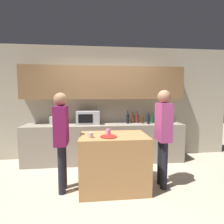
# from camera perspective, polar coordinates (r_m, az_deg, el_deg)

# --- Properties ---
(ground_plane) EXTENTS (14.00, 14.00, 0.00)m
(ground_plane) POSITION_cam_1_polar(r_m,az_deg,el_deg) (3.01, -0.50, -25.13)
(ground_plane) COLOR #BCAD93
(back_wall) EXTENTS (6.40, 0.40, 2.70)m
(back_wall) POSITION_cam_1_polar(r_m,az_deg,el_deg) (4.25, -2.65, 5.47)
(back_wall) COLOR #B2A893
(back_wall) RESTS_ON ground_plane
(back_counter) EXTENTS (3.60, 0.62, 0.88)m
(back_counter) POSITION_cam_1_polar(r_m,az_deg,el_deg) (4.13, -2.37, -9.93)
(back_counter) COLOR gray
(back_counter) RESTS_ON ground_plane
(kitchen_island) EXTENTS (1.09, 0.72, 0.90)m
(kitchen_island) POSITION_cam_1_polar(r_m,az_deg,el_deg) (2.98, 0.52, -15.91)
(kitchen_island) COLOR #B27F4C
(kitchen_island) RESTS_ON ground_plane
(microwave) EXTENTS (0.52, 0.39, 0.30)m
(microwave) POSITION_cam_1_polar(r_m,az_deg,el_deg) (4.04, -7.82, -1.78)
(microwave) COLOR #B7BABC
(microwave) RESTS_ON back_counter
(toaster) EXTENTS (0.26, 0.16, 0.18)m
(toaster) POSITION_cam_1_polar(r_m,az_deg,el_deg) (4.13, -17.78, -2.66)
(toaster) COLOR silver
(toaster) RESTS_ON back_counter
(potted_plant) EXTENTS (0.14, 0.14, 0.39)m
(potted_plant) POSITION_cam_1_polar(r_m,az_deg,el_deg) (4.40, 17.66, -0.77)
(potted_plant) COLOR silver
(potted_plant) RESTS_ON back_counter
(bottle_0) EXTENTS (0.07, 0.07, 0.30)m
(bottle_0) POSITION_cam_1_polar(r_m,az_deg,el_deg) (4.09, 5.12, -2.17)
(bottle_0) COLOR black
(bottle_0) RESTS_ON back_counter
(bottle_1) EXTENTS (0.08, 0.08, 0.27)m
(bottle_1) POSITION_cam_1_polar(r_m,az_deg,el_deg) (4.20, 6.69, -2.13)
(bottle_1) COLOR #472814
(bottle_1) RESTS_ON back_counter
(bottle_2) EXTENTS (0.07, 0.07, 0.28)m
(bottle_2) POSITION_cam_1_polar(r_m,az_deg,el_deg) (4.21, 8.17, -2.08)
(bottle_2) COLOR maroon
(bottle_2) RESTS_ON back_counter
(bottle_3) EXTENTS (0.06, 0.06, 0.22)m
(bottle_3) POSITION_cam_1_polar(r_m,az_deg,el_deg) (4.16, 9.89, -2.50)
(bottle_3) COLOR #472814
(bottle_3) RESTS_ON back_counter
(bottle_4) EXTENTS (0.06, 0.06, 0.27)m
(bottle_4) POSITION_cam_1_polar(r_m,az_deg,el_deg) (4.11, 11.83, -2.36)
(bottle_4) COLOR black
(bottle_4) RESTS_ON back_counter
(bottle_5) EXTENTS (0.08, 0.08, 0.25)m
(bottle_5) POSITION_cam_1_polar(r_m,az_deg,el_deg) (4.29, 13.03, -2.20)
(bottle_5) COLOR #194723
(bottle_5) RESTS_ON back_counter
(bottle_6) EXTENTS (0.08, 0.08, 0.25)m
(bottle_6) POSITION_cam_1_polar(r_m,az_deg,el_deg) (4.36, 14.41, -2.09)
(bottle_6) COLOR #194723
(bottle_6) RESTS_ON back_counter
(plate_on_island) EXTENTS (0.26, 0.26, 0.01)m
(plate_on_island) POSITION_cam_1_polar(r_m,az_deg,el_deg) (2.71, -1.14, -8.03)
(plate_on_island) COLOR red
(plate_on_island) RESTS_ON kitchen_island
(cup_0) EXTENTS (0.08, 0.08, 0.10)m
(cup_0) POSITION_cam_1_polar(r_m,az_deg,el_deg) (2.85, -1.21, -6.52)
(cup_0) COLOR #D388BE
(cup_0) RESTS_ON kitchen_island
(cup_1) EXTENTS (0.08, 0.08, 0.08)m
(cup_1) POSITION_cam_1_polar(r_m,az_deg,el_deg) (2.68, -7.07, -7.53)
(cup_1) COLOR beige
(cup_1) RESTS_ON kitchen_island
(person_left) EXTENTS (0.21, 0.34, 1.57)m
(person_left) POSITION_cam_1_polar(r_m,az_deg,el_deg) (2.86, -16.17, -6.95)
(person_left) COLOR black
(person_left) RESTS_ON ground_plane
(person_center) EXTENTS (0.21, 0.35, 1.62)m
(person_center) POSITION_cam_1_polar(r_m,az_deg,el_deg) (3.02, 16.38, -5.75)
(person_center) COLOR black
(person_center) RESTS_ON ground_plane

